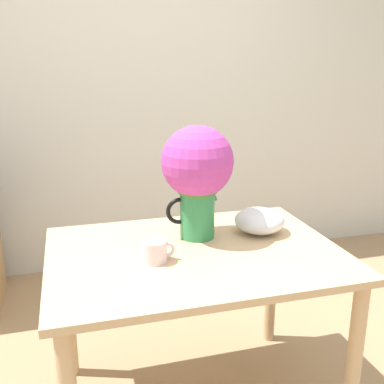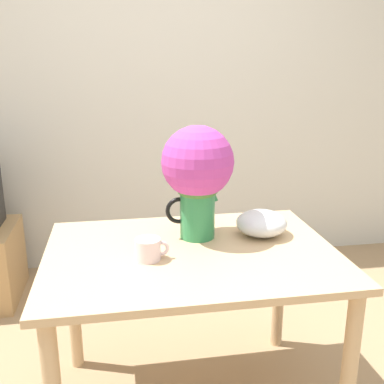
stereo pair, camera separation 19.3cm
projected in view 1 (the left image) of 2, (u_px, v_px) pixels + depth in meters
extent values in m
cube|color=silver|center=(133.00, 92.00, 3.19)|extent=(8.00, 0.05, 2.60)
cube|color=tan|center=(196.00, 254.00, 1.85)|extent=(1.19, 0.86, 0.03)
cylinder|color=tan|center=(354.00, 365.00, 1.75)|extent=(0.06, 0.06, 0.73)
cylinder|color=tan|center=(68.00, 308.00, 2.16)|extent=(0.06, 0.06, 0.73)
cylinder|color=tan|center=(271.00, 280.00, 2.44)|extent=(0.06, 0.06, 0.73)
cylinder|color=#2D844C|center=(197.00, 212.00, 1.96)|extent=(0.15, 0.15, 0.23)
cone|color=#2D844C|center=(212.00, 193.00, 1.96)|extent=(0.05, 0.05, 0.06)
torus|color=black|center=(180.00, 211.00, 1.94)|extent=(0.12, 0.02, 0.12)
sphere|color=#3D7033|center=(197.00, 174.00, 1.92)|extent=(0.23, 0.23, 0.23)
sphere|color=#B23D99|center=(197.00, 162.00, 1.90)|extent=(0.31, 0.31, 0.31)
cylinder|color=silver|center=(154.00, 251.00, 1.73)|extent=(0.10, 0.10, 0.09)
torus|color=silver|center=(167.00, 250.00, 1.75)|extent=(0.06, 0.01, 0.06)
ellipsoid|color=silver|center=(259.00, 221.00, 2.03)|extent=(0.23, 0.23, 0.11)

